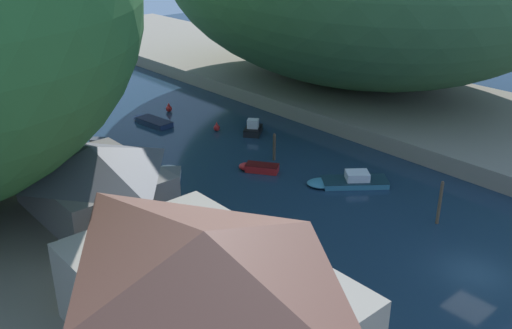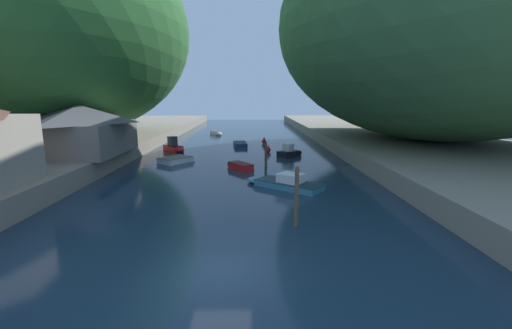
# 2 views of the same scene
# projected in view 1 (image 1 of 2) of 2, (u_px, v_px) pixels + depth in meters

# --- Properties ---
(water_surface) EXTENTS (130.00, 130.00, 0.00)m
(water_surface) POSITION_uv_depth(u_px,v_px,m) (187.00, 139.00, 54.87)
(water_surface) COLOR #192D42
(water_surface) RESTS_ON ground
(right_bank) EXTENTS (22.00, 120.00, 1.56)m
(right_bank) POSITION_uv_depth(u_px,v_px,m) (341.00, 88.00, 68.17)
(right_bank) COLOR gray
(right_bank) RESTS_ON ground
(waterfront_building) EXTENTS (9.20, 14.24, 6.06)m
(waterfront_building) POSITION_uv_depth(u_px,v_px,m) (206.00, 289.00, 24.91)
(waterfront_building) COLOR gray
(waterfront_building) RESTS_ON left_bank
(boathouse_shed) EXTENTS (7.86, 10.19, 4.54)m
(boathouse_shed) POSITION_uv_depth(u_px,v_px,m) (94.00, 178.00, 37.44)
(boathouse_shed) COLOR slate
(boathouse_shed) RESTS_ON left_bank
(boat_moored_right) EXTENTS (2.23, 5.26, 0.55)m
(boat_moored_right) POSITION_uv_depth(u_px,v_px,m) (151.00, 121.00, 58.90)
(boat_moored_right) COLOR navy
(boat_moored_right) RESTS_ON water_surface
(boat_far_right_bank) EXTENTS (3.41, 3.58, 1.90)m
(boat_far_right_bank) POSITION_uv_depth(u_px,v_px,m) (103.00, 153.00, 50.16)
(boat_far_right_bank) COLOR red
(boat_far_right_bank) RESTS_ON water_surface
(boat_white_cruiser) EXTENTS (6.28, 5.56, 1.13)m
(boat_white_cruiser) POSITION_uv_depth(u_px,v_px,m) (347.00, 181.00, 45.31)
(boat_white_cruiser) COLOR teal
(boat_white_cruiser) RESTS_ON water_surface
(boat_navy_launch) EXTENTS (2.90, 3.46, 0.64)m
(boat_navy_launch) POSITION_uv_depth(u_px,v_px,m) (257.00, 168.00, 47.83)
(boat_navy_launch) COLOR red
(boat_navy_launch) RESTS_ON water_surface
(boat_far_upstream) EXTENTS (4.08, 4.43, 0.58)m
(boat_far_upstream) POSITION_uv_depth(u_px,v_px,m) (167.00, 175.00, 46.55)
(boat_far_upstream) COLOR white
(boat_far_upstream) RESTS_ON water_surface
(boat_small_dinghy) EXTENTS (3.39, 3.14, 1.50)m
(boat_small_dinghy) POSITION_uv_depth(u_px,v_px,m) (254.00, 128.00, 56.30)
(boat_small_dinghy) COLOR black
(boat_small_dinghy) RESTS_ON water_surface
(boat_red_skiff) EXTENTS (2.62, 3.58, 0.73)m
(boat_red_skiff) POSITION_uv_depth(u_px,v_px,m) (53.00, 99.00, 65.54)
(boat_red_skiff) COLOR white
(boat_red_skiff) RESTS_ON water_surface
(mooring_post_nearest) EXTENTS (0.23, 0.23, 3.26)m
(mooring_post_nearest) POSITION_uv_depth(u_px,v_px,m) (440.00, 202.00, 39.14)
(mooring_post_nearest) COLOR brown
(mooring_post_nearest) RESTS_ON water_surface
(mooring_post_fourth) EXTENTS (0.26, 0.26, 2.50)m
(mooring_post_fourth) POSITION_uv_depth(u_px,v_px,m) (274.00, 147.00, 49.63)
(mooring_post_fourth) COLOR #4C3D2D
(mooring_post_fourth) RESTS_ON water_surface
(channel_buoy_near) EXTENTS (0.63, 0.63, 0.95)m
(channel_buoy_near) POSITION_uv_depth(u_px,v_px,m) (217.00, 127.00, 56.78)
(channel_buoy_near) COLOR red
(channel_buoy_near) RESTS_ON water_surface
(channel_buoy_far) EXTENTS (0.68, 0.68, 1.02)m
(channel_buoy_far) POSITION_uv_depth(u_px,v_px,m) (169.00, 108.00, 62.38)
(channel_buoy_far) COLOR red
(channel_buoy_far) RESTS_ON water_surface
(person_on_quay) EXTENTS (0.27, 0.41, 1.69)m
(person_on_quay) POSITION_uv_depth(u_px,v_px,m) (290.00, 316.00, 26.59)
(person_on_quay) COLOR #282D3D
(person_on_quay) RESTS_ON left_bank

